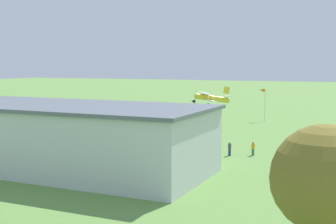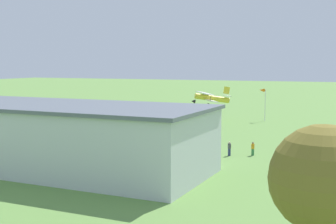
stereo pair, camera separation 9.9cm
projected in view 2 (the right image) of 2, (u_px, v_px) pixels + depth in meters
name	position (u px, v px, depth m)	size (l,w,h in m)	color
ground_plane	(199.00, 122.00, 86.29)	(400.00, 400.00, 0.00)	#608C42
hangar	(34.00, 134.00, 49.18)	(38.50, 14.07, 6.72)	silver
biplane	(210.00, 98.00, 85.40)	(7.77, 8.97, 3.83)	yellow
car_grey	(2.00, 131.00, 69.19)	(2.24, 4.77, 1.65)	slate
person_walking_on_apron	(229.00, 149.00, 54.61)	(0.51, 0.51, 1.70)	navy
person_watching_takeoff	(200.00, 143.00, 58.38)	(0.42, 0.42, 1.64)	#72338C
person_at_fence_line	(253.00, 149.00, 54.81)	(0.50, 0.50, 1.60)	#33723F
person_near_hangar_door	(39.00, 130.00, 69.72)	(0.50, 0.50, 1.78)	#3F3F47
tree_behind_hangar_left	(324.00, 179.00, 21.03)	(5.03, 5.03, 8.18)	brown
windsock	(262.00, 92.00, 87.31)	(1.45, 1.28, 6.11)	silver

